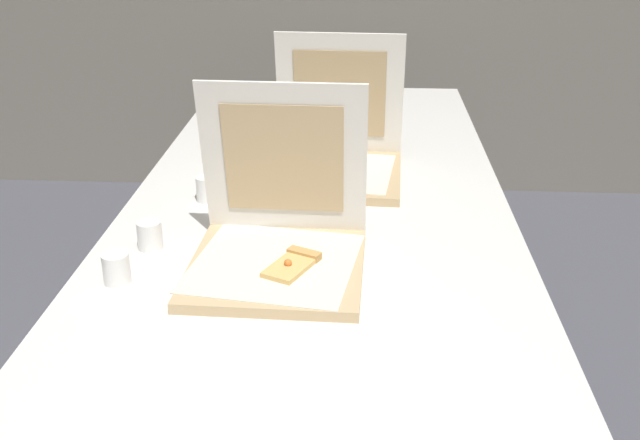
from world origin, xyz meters
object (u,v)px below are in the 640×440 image
pizza_box_front (278,243)px  cup_white_near_left (116,268)px  cup_white_far (254,146)px  cup_white_mid (207,189)px  pizza_box_middle (336,156)px  table (316,227)px  cup_white_near_center (150,235)px

pizza_box_front → cup_white_near_left: size_ratio=5.83×
cup_white_far → cup_white_mid: 0.34m
pizza_box_middle → cup_white_near_left: bearing=-120.7°
cup_white_far → cup_white_near_left: size_ratio=1.00×
table → pizza_box_middle: size_ratio=6.57×
pizza_box_middle → cup_white_mid: (-0.31, -0.20, -0.02)m
cup_white_near_center → cup_white_mid: 0.28m
cup_white_mid → pizza_box_front: bearing=-57.2°
table → cup_white_near_left: (-0.37, -0.37, 0.07)m
pizza_box_middle → cup_white_near_left: pizza_box_middle is taller
pizza_box_middle → cup_white_mid: size_ratio=5.85×
cup_white_mid → cup_white_near_center: bearing=-104.5°
cup_white_far → table: bearing=-62.0°
pizza_box_front → cup_white_near_left: pizza_box_front is taller
cup_white_near_left → cup_white_mid: bearing=77.4°
cup_white_far → cup_white_near_center: bearing=-103.2°
pizza_box_middle → cup_white_mid: pizza_box_middle is taller
table → cup_white_far: cup_white_far is taller
table → cup_white_near_left: cup_white_near_left is taller
pizza_box_middle → cup_white_near_center: (-0.38, -0.47, -0.02)m
cup_white_far → cup_white_near_left: bearing=-102.4°
table → cup_white_far: 0.44m
table → pizza_box_middle: (0.04, 0.25, 0.10)m
table → cup_white_near_left: bearing=-134.9°
pizza_box_middle → cup_white_near_left: (-0.41, -0.62, -0.02)m
pizza_box_front → cup_white_mid: bearing=124.5°
table → cup_white_near_center: 0.42m
table → cup_white_mid: 0.29m
cup_white_mid → pizza_box_middle: bearing=32.4°
cup_white_near_center → cup_white_far: 0.62m
pizza_box_front → pizza_box_middle: (0.10, 0.53, 0.00)m
cup_white_near_center → cup_white_mid: same height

